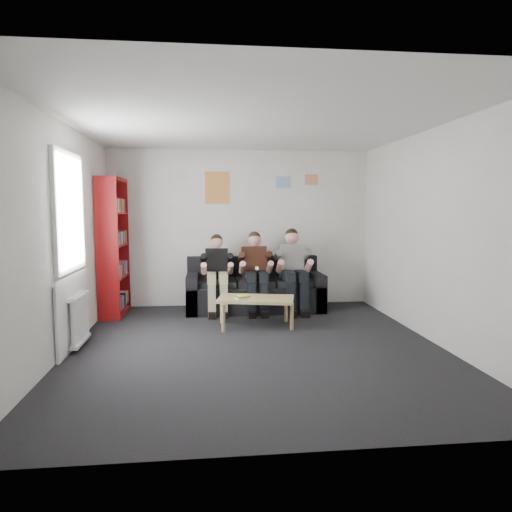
# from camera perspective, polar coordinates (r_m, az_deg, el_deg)

# --- Properties ---
(room_shell) EXTENTS (5.00, 5.00, 5.00)m
(room_shell) POSITION_cam_1_polar(r_m,az_deg,el_deg) (5.50, 0.04, 2.40)
(room_shell) COLOR black
(room_shell) RESTS_ON ground
(sofa) EXTENTS (2.25, 0.92, 0.87)m
(sofa) POSITION_cam_1_polar(r_m,az_deg,el_deg) (7.69, -0.21, -4.38)
(sofa) COLOR black
(sofa) RESTS_ON ground
(bookshelf) EXTENTS (0.33, 0.98, 2.17)m
(bookshelf) POSITION_cam_1_polar(r_m,az_deg,el_deg) (7.58, -17.33, 1.09)
(bookshelf) COLOR maroon
(bookshelf) RESTS_ON ground
(coffee_table) EXTENTS (1.06, 0.58, 0.43)m
(coffee_table) POSITION_cam_1_polar(r_m,az_deg,el_deg) (6.55, -0.01, -5.65)
(coffee_table) COLOR tan
(coffee_table) RESTS_ON ground
(game_cases) EXTENTS (0.22, 0.19, 0.04)m
(game_cases) POSITION_cam_1_polar(r_m,az_deg,el_deg) (6.49, -1.69, -5.10)
(game_cases) COLOR silver
(game_cases) RESTS_ON coffee_table
(person_left) EXTENTS (0.37, 0.80, 1.27)m
(person_left) POSITION_cam_1_polar(r_m,az_deg,el_deg) (7.40, -4.88, -2.20)
(person_left) COLOR black
(person_left) RESTS_ON sofa
(person_middle) EXTENTS (0.39, 0.84, 1.31)m
(person_middle) POSITION_cam_1_polar(r_m,az_deg,el_deg) (7.44, -0.04, -2.02)
(person_middle) COLOR #4A2418
(person_middle) RESTS_ON sofa
(person_right) EXTENTS (0.42, 0.89, 1.36)m
(person_right) POSITION_cam_1_polar(r_m,az_deg,el_deg) (7.53, 4.71, -1.81)
(person_right) COLOR silver
(person_right) RESTS_ON sofa
(radiator) EXTENTS (0.10, 0.64, 0.60)m
(radiator) POSITION_cam_1_polar(r_m,az_deg,el_deg) (6.01, -21.19, -7.34)
(radiator) COLOR white
(radiator) RESTS_ON ground
(window) EXTENTS (0.05, 1.30, 2.36)m
(window) POSITION_cam_1_polar(r_m,az_deg,el_deg) (5.92, -22.13, -0.90)
(window) COLOR white
(window) RESTS_ON room_shell
(poster_large) EXTENTS (0.42, 0.01, 0.55)m
(poster_large) POSITION_cam_1_polar(r_m,az_deg,el_deg) (7.95, -4.86, 8.51)
(poster_large) COLOR #D5C24B
(poster_large) RESTS_ON room_shell
(poster_blue) EXTENTS (0.25, 0.01, 0.20)m
(poster_blue) POSITION_cam_1_polar(r_m,az_deg,el_deg) (8.07, 3.43, 9.19)
(poster_blue) COLOR #478CF2
(poster_blue) RESTS_ON room_shell
(poster_pink) EXTENTS (0.22, 0.01, 0.18)m
(poster_pink) POSITION_cam_1_polar(r_m,az_deg,el_deg) (8.17, 6.94, 9.47)
(poster_pink) COLOR #BE3B6D
(poster_pink) RESTS_ON room_shell
(poster_sign) EXTENTS (0.20, 0.01, 0.14)m
(poster_sign) POSITION_cam_1_polar(r_m,az_deg,el_deg) (7.97, -9.25, 9.88)
(poster_sign) COLOR silver
(poster_sign) RESTS_ON room_shell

